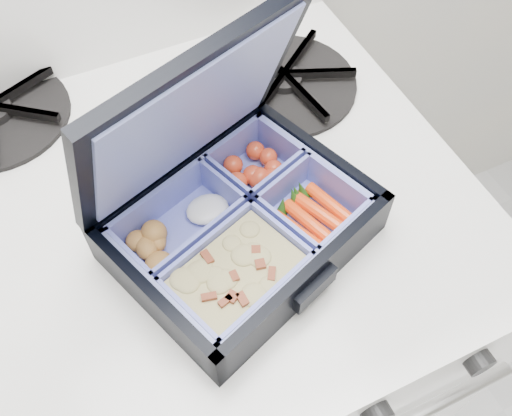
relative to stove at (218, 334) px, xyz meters
name	(u,v)px	position (x,y,z in m)	size (l,w,h in m)	color
stove	(218,334)	(0.00, 0.00, 0.00)	(0.54, 0.54, 0.80)	white
bento_box	(242,227)	(0.01, -0.08, 0.43)	(0.22, 0.17, 0.05)	black
burner_grate	(284,78)	(0.15, 0.09, 0.41)	(0.17, 0.17, 0.02)	black
fork	(265,125)	(0.10, 0.04, 0.41)	(0.03, 0.20, 0.01)	silver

